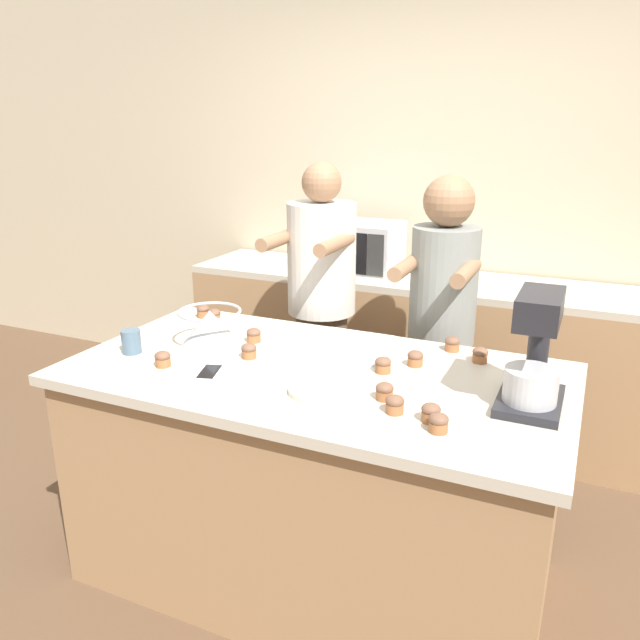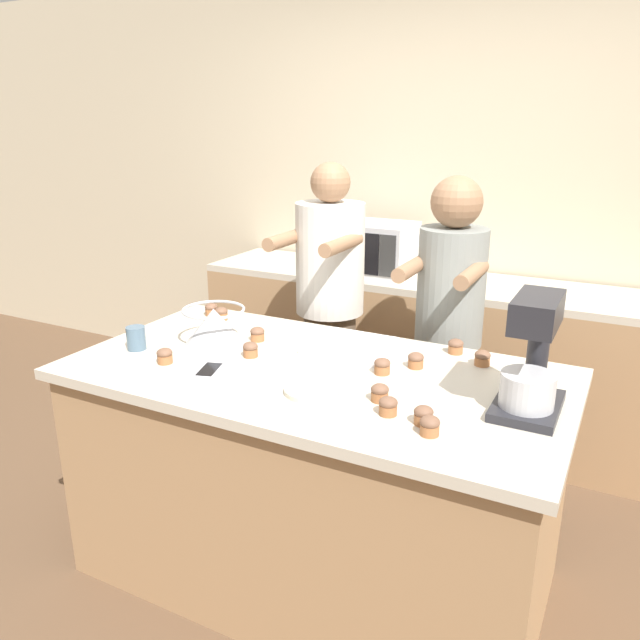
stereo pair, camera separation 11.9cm
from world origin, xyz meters
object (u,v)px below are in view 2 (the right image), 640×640
object	(u,v)px
cupcake_5	(211,309)
cupcake_0	(380,392)
cupcake_9	(456,346)
stand_mixer	(532,362)
drinking_glass	(136,338)
cupcake_12	(416,360)
baking_tray	(354,345)
cupcake_3	(388,406)
cupcake_8	(250,350)
cupcake_2	(257,334)
cupcake_11	(221,313)
small_plate	(312,390)
cupcake_10	(165,356)
person_left	(329,319)
cupcake_6	(482,358)
microwave_oven	(372,247)
mixing_bowl	(214,325)
cupcake_1	(430,425)
cupcake_4	(423,415)
cell_phone	(209,370)
cupcake_7	(382,366)
person_right	(447,339)

from	to	relation	value
cupcake_5	cupcake_0	bearing A→B (deg)	-25.61
cupcake_9	stand_mixer	bearing A→B (deg)	-49.13
drinking_glass	cupcake_12	xyz separation A→B (m)	(1.07, 0.33, -0.02)
cupcake_12	baking_tray	bearing A→B (deg)	166.15
cupcake_0	stand_mixer	bearing A→B (deg)	18.82
cupcake_3	cupcake_8	size ratio (longest dim) A/B	1.00
cupcake_2	cupcake_11	size ratio (longest dim) A/B	1.00
small_plate	cupcake_12	bearing A→B (deg)	57.84
stand_mixer	cupcake_2	distance (m)	1.15
cupcake_10	cupcake_12	world-z (taller)	same
person_left	cupcake_2	xyz separation A→B (m)	(-0.05, -0.58, 0.09)
drinking_glass	cupcake_8	bearing A→B (deg)	16.87
cupcake_2	cupcake_6	distance (m)	0.92
person_left	microwave_oven	size ratio (longest dim) A/B	3.35
person_left	cupcake_8	size ratio (longest dim) A/B	26.82
microwave_oven	cupcake_5	world-z (taller)	microwave_oven
mixing_bowl	cupcake_1	xyz separation A→B (m)	(1.04, -0.35, -0.05)
small_plate	cupcake_9	world-z (taller)	cupcake_9
cupcake_6	cupcake_9	size ratio (longest dim) A/B	1.00
cupcake_12	person_left	bearing A→B (deg)	138.89
cupcake_5	cupcake_4	bearing A→B (deg)	-25.82
cupcake_12	drinking_glass	bearing A→B (deg)	-162.75
microwave_oven	cell_phone	size ratio (longest dim) A/B	3.06
cupcake_7	person_left	bearing A→B (deg)	129.38
cupcake_1	cupcake_7	xyz separation A→B (m)	(-0.30, 0.37, 0.00)
cupcake_5	cupcake_6	bearing A→B (deg)	-1.85
cupcake_8	cupcake_10	distance (m)	0.33
stand_mixer	cupcake_12	world-z (taller)	stand_mixer
cupcake_11	baking_tray	bearing A→B (deg)	-6.19
baking_tray	microwave_oven	world-z (taller)	microwave_oven
stand_mixer	cupcake_11	world-z (taller)	stand_mixer
cupcake_2	cupcake_9	bearing A→B (deg)	16.88
cupcake_4	cupcake_6	bearing A→B (deg)	85.48
cupcake_2	cupcake_8	distance (m)	0.19
stand_mixer	cupcake_6	distance (m)	0.41
cupcake_3	cupcake_9	bearing A→B (deg)	86.46
cupcake_3	cupcake_9	distance (m)	0.64
cupcake_6	cupcake_8	xyz separation A→B (m)	(-0.83, -0.33, 0.00)
drinking_glass	cupcake_11	size ratio (longest dim) A/B	1.58
cupcake_12	cell_phone	bearing A→B (deg)	-149.52
microwave_oven	cupcake_0	size ratio (longest dim) A/B	8.00
cupcake_2	cupcake_4	bearing A→B (deg)	-25.18
cupcake_10	cupcake_1	bearing A→B (deg)	-4.50
stand_mixer	microwave_oven	world-z (taller)	stand_mixer
cupcake_3	cupcake_12	size ratio (longest dim) A/B	1.00
person_left	cupcake_9	world-z (taller)	person_left
cupcake_6	cupcake_11	bearing A→B (deg)	179.57
person_right	cupcake_3	world-z (taller)	person_right
stand_mixer	cupcake_1	size ratio (longest dim) A/B	6.35
cupcake_2	cupcake_10	size ratio (longest dim) A/B	1.00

